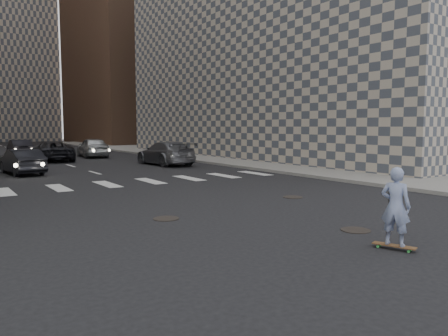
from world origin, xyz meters
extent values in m
plane|color=black|center=(0.00, 0.00, 0.00)|extent=(160.00, 160.00, 0.00)
cube|color=gray|center=(14.50, 20.00, 0.07)|extent=(13.00, 80.00, 0.15)
cube|color=#ADA08E|center=(18.50, 18.50, 11.00)|extent=(15.00, 33.00, 22.00)
cube|color=black|center=(11.20, 14.00, 2.00)|extent=(0.30, 18.00, 4.00)
cube|color=brown|center=(20.00, 55.00, 18.00)|extent=(18.00, 24.00, 36.00)
cylinder|color=black|center=(1.20, -2.50, 0.01)|extent=(0.70, 0.70, 0.02)
cylinder|color=black|center=(-2.00, 1.20, 0.01)|extent=(0.70, 0.70, 0.02)
cylinder|color=black|center=(3.30, 2.00, 0.01)|extent=(0.70, 0.70, 0.02)
cube|color=brown|center=(0.56, -4.00, 0.08)|extent=(0.48, 0.86, 0.02)
cylinder|color=green|center=(0.59, -4.31, 0.03)|extent=(0.05, 0.06, 0.06)
cylinder|color=green|center=(0.73, -4.26, 0.03)|extent=(0.05, 0.06, 0.06)
cylinder|color=green|center=(0.38, -3.74, 0.03)|extent=(0.05, 0.06, 0.06)
cylinder|color=green|center=(0.53, -3.69, 0.03)|extent=(0.05, 0.06, 0.06)
imported|color=#9CABE4|center=(0.56, -4.00, 0.88)|extent=(0.56, 0.68, 1.59)
cube|color=black|center=(0.70, -3.90, 1.08)|extent=(0.18, 0.28, 0.30)
imported|color=black|center=(-3.37, 15.40, 0.66)|extent=(1.85, 4.13, 1.32)
imported|color=slate|center=(5.34, 16.37, 0.76)|extent=(2.25, 5.26, 1.51)
imported|color=black|center=(-0.10, 23.57, 0.71)|extent=(2.65, 5.26, 1.43)
imported|color=#A8ABAF|center=(3.54, 26.06, 0.80)|extent=(2.28, 4.84, 1.60)
imported|color=black|center=(-1.26, 30.41, 0.70)|extent=(1.50, 4.25, 1.40)
camera|label=1|loc=(-7.07, -9.29, 2.48)|focal=35.00mm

